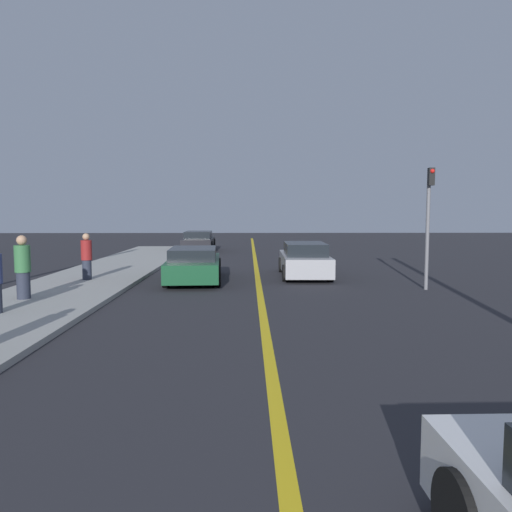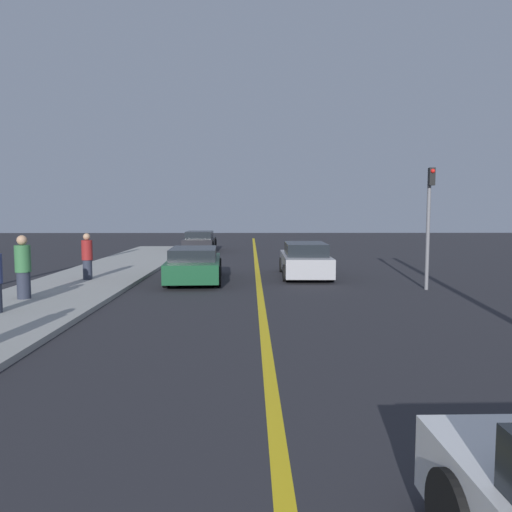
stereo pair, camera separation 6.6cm
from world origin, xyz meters
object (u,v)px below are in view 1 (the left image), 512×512
car_parked_left_lot (199,241)px  pedestrian_by_sign (87,257)px  pedestrian_far_standing (23,267)px  car_ahead_center (194,264)px  car_far_distant (304,260)px  traffic_light (429,215)px

car_parked_left_lot → pedestrian_by_sign: bearing=-100.7°
pedestrian_far_standing → car_ahead_center: bearing=45.8°
car_ahead_center → pedestrian_by_sign: size_ratio=2.97×
car_ahead_center → car_far_distant: car_far_distant is taller
car_ahead_center → pedestrian_far_standing: pedestrian_far_standing is taller
traffic_light → pedestrian_far_standing: bearing=-169.4°
car_far_distant → pedestrian_by_sign: pedestrian_by_sign is taller
car_ahead_center → pedestrian_far_standing: (-4.20, -4.31, 0.38)m
car_far_distant → car_parked_left_lot: size_ratio=0.99×
car_ahead_center → pedestrian_far_standing: bearing=-137.3°
car_ahead_center → pedestrian_far_standing: 6.03m
car_parked_left_lot → pedestrian_far_standing: pedestrian_far_standing is taller
car_parked_left_lot → pedestrian_far_standing: 18.44m
pedestrian_far_standing → pedestrian_by_sign: (0.49, 3.88, -0.05)m
car_parked_left_lot → pedestrian_far_standing: (-3.00, -18.19, 0.37)m
car_far_distant → car_ahead_center: bearing=-161.8°
car_far_distant → traffic_light: bearing=-42.3°
pedestrian_by_sign → car_ahead_center: bearing=6.6°
car_parked_left_lot → pedestrian_far_standing: bearing=-100.1°
car_parked_left_lot → pedestrian_by_sign: size_ratio=2.85×
car_ahead_center → car_parked_left_lot: bearing=91.9°
pedestrian_by_sign → traffic_light: bearing=-8.2°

